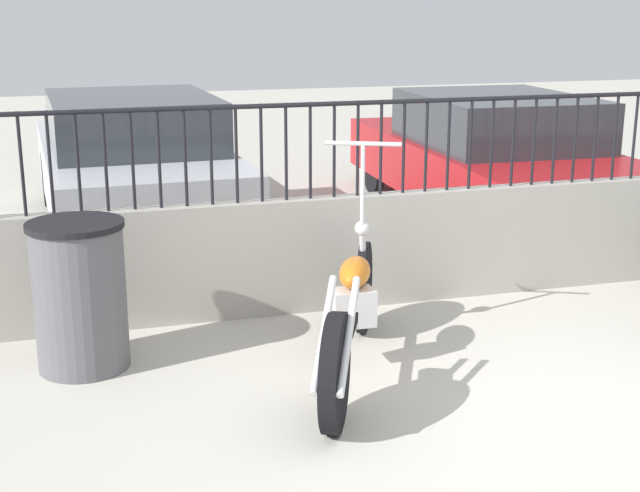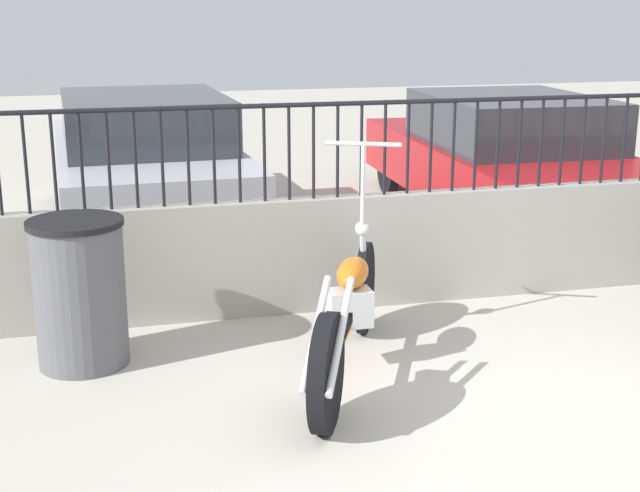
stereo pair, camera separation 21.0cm
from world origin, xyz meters
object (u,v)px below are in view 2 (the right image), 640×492
at_px(trash_bin, 80,293).
at_px(car_red, 503,156).
at_px(motorcycle_orange, 346,319).
at_px(car_silver, 145,161).

bearing_deg(trash_bin, car_red, 35.30).
relative_size(motorcycle_orange, car_red, 0.46).
xyz_separation_m(motorcycle_orange, car_silver, (-0.96, 4.40, 0.29)).
relative_size(motorcycle_orange, trash_bin, 2.11).
bearing_deg(motorcycle_orange, trash_bin, 91.61).
height_order(motorcycle_orange, car_silver, motorcycle_orange).
distance_m(trash_bin, car_silver, 3.77).
distance_m(car_silver, car_red, 3.90).
xyz_separation_m(trash_bin, car_silver, (0.65, 3.71, 0.21)).
height_order(motorcycle_orange, trash_bin, motorcycle_orange).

